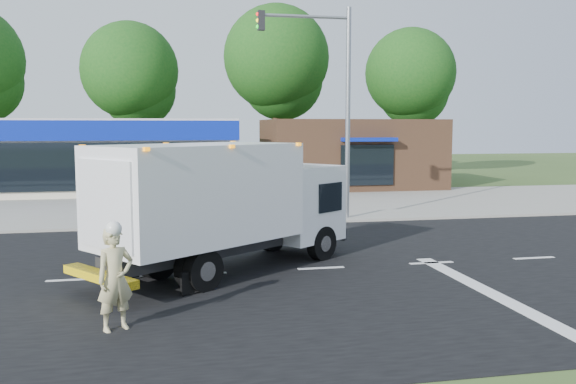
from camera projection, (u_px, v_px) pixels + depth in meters
name	position (u px, v px, depth m)	size (l,w,h in m)	color
ground	(321.00, 269.00, 15.42)	(120.00, 120.00, 0.00)	#385123
road_asphalt	(321.00, 269.00, 15.42)	(60.00, 14.00, 0.02)	black
sidewalk	(267.00, 219.00, 23.41)	(60.00, 2.40, 0.12)	gray
parking_apron	(247.00, 202.00, 29.06)	(60.00, 9.00, 0.02)	gray
lane_markings	(391.00, 278.00, 14.37)	(55.20, 7.00, 0.01)	silver
ems_box_truck	(223.00, 198.00, 14.84)	(7.10, 6.07, 3.19)	black
emergency_worker	(115.00, 277.00, 10.66)	(0.80, 0.71, 1.96)	tan
retail_strip_mall	(67.00, 156.00, 32.85)	(18.00, 6.20, 4.00)	beige
brown_storefront	(351.00, 154.00, 36.07)	(10.00, 6.70, 4.00)	#382316
traffic_signal_pole	(332.00, 91.00, 22.77)	(3.51, 0.25, 8.00)	gray
background_trees	(207.00, 71.00, 41.91)	(36.77, 7.39, 12.10)	#332114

